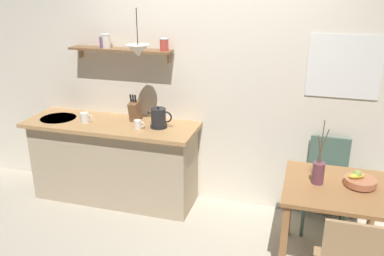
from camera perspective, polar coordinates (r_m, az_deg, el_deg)
ground_plane at (r=4.18m, az=0.36°, el=-13.61°), size 14.00×14.00×0.00m
back_wall at (r=4.17m, az=5.59°, el=6.59°), size 6.80×0.11×2.70m
kitchen_counter at (r=4.55m, az=-10.74°, el=-4.46°), size 1.83×0.63×0.90m
wall_shelf at (r=4.32m, az=-9.86°, el=11.02°), size 1.10×0.20×0.27m
dining_table at (r=3.60m, az=19.10°, el=-9.40°), size 0.82×0.80×0.74m
dining_chair_far at (r=4.19m, az=18.15°, el=-6.79°), size 0.43×0.44×0.89m
fruit_bowl at (r=3.59m, az=22.19°, el=-6.75°), size 0.25×0.25×0.13m
twig_vase at (r=3.50m, az=17.08°, el=-5.86°), size 0.10×0.10×0.54m
electric_kettle at (r=4.14m, az=-4.62°, el=1.38°), size 0.26×0.17×0.22m
knife_block at (r=4.34m, az=-7.93°, el=2.40°), size 0.09×0.16×0.30m
coffee_mug_by_sink at (r=4.43m, az=-14.59°, el=1.41°), size 0.14×0.09×0.10m
coffee_mug_spare at (r=4.15m, az=-7.48°, el=0.52°), size 0.12×0.08×0.09m
pendant_lamp at (r=3.93m, az=-7.49°, el=10.65°), size 0.22×0.22×0.43m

